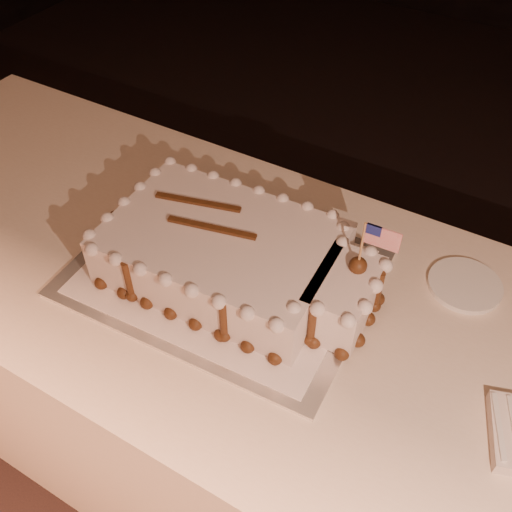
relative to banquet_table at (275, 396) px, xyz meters
The scene contains 5 objects.
banquet_table is the anchor object (origin of this frame).
cake_board 0.40m from the banquet_table, behind, with size 0.62×0.46×0.01m, color silver.
doily 0.41m from the banquet_table, behind, with size 0.55×0.42×0.00m, color white.
sheet_cake 0.45m from the banquet_table, behind, with size 0.59×0.35×0.23m.
side_plate 0.55m from the banquet_table, 35.56° to the left, with size 0.15×0.15×0.01m, color silver.
Camera 1 is at (0.34, -0.08, 1.65)m, focal length 40.00 mm.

